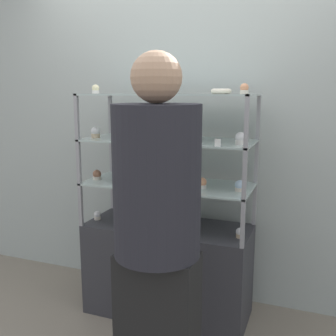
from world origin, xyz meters
The scene contains 28 objects.
ground_plane centered at (0.00, 0.00, 0.00)m, with size 20.00×20.00×0.00m, color gray.
back_wall centered at (0.00, 0.38, 1.30)m, with size 8.00×0.05×2.60m.
display_base centered at (0.00, 0.00, 0.33)m, with size 1.14×0.47×0.66m.
display_riser_lower centered at (0.00, 0.00, 0.94)m, with size 1.14×0.47×0.30m.
display_riser_middle centered at (0.00, 0.00, 1.24)m, with size 1.14×0.47×0.30m.
display_riser_upper centered at (0.00, 0.00, 1.54)m, with size 1.14×0.47×0.30m.
layer_cake_centerpiece centered at (0.07, 0.00, 0.73)m, with size 0.19×0.19×0.13m.
sheet_cake_frosted centered at (-0.21, 0.01, 0.99)m, with size 0.18×0.16×0.06m.
cupcake_0 centered at (-0.52, -0.07, 0.69)m, with size 0.05×0.05×0.06m.
cupcake_1 centered at (-0.17, -0.08, 0.69)m, with size 0.05×0.05×0.06m.
cupcake_2 centered at (0.51, -0.06, 0.69)m, with size 0.05×0.05×0.06m.
price_tag_0 centered at (-0.08, -0.22, 0.68)m, with size 0.04×0.00×0.04m.
cupcake_3 centered at (-0.51, -0.08, 0.99)m, with size 0.06×0.06×0.07m.
cupcake_4 centered at (0.00, -0.08, 0.99)m, with size 0.06×0.06×0.07m.
cupcake_5 centered at (0.26, -0.06, 0.99)m, with size 0.06×0.06×0.07m.
cupcake_6 centered at (0.50, -0.05, 0.99)m, with size 0.06×0.06×0.07m.
price_tag_1 centered at (0.10, -0.22, 0.98)m, with size 0.04×0.00×0.04m.
cupcake_7 centered at (-0.50, -0.09, 1.30)m, with size 0.06×0.06×0.08m.
cupcake_8 centered at (-0.18, -0.07, 1.30)m, with size 0.06×0.06×0.08m.
cupcake_9 centered at (0.18, -0.10, 1.30)m, with size 0.06×0.06×0.08m.
cupcake_10 centered at (0.50, -0.09, 1.30)m, with size 0.06×0.06×0.08m.
price_tag_2 centered at (0.39, -0.22, 1.28)m, with size 0.04×0.00×0.04m.
cupcake_11 centered at (-0.52, -0.04, 1.59)m, with size 0.05×0.05×0.06m.
cupcake_12 centered at (0.00, -0.04, 1.59)m, with size 0.05×0.05×0.06m.
cupcake_13 centered at (0.51, -0.10, 1.59)m, with size 0.05×0.05×0.06m.
price_tag_3 centered at (0.10, -0.22, 1.58)m, with size 0.04×0.00×0.04m.
donut_glazed centered at (0.36, -0.01, 1.58)m, with size 0.13×0.13×0.03m.
customer_figure centered at (0.26, -0.81, 0.94)m, with size 0.41×0.41×1.75m.
Camera 1 is at (0.93, -2.44, 1.57)m, focal length 42.00 mm.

